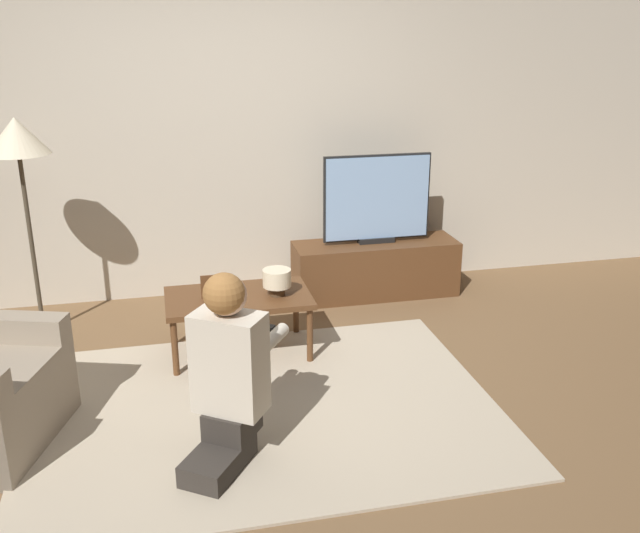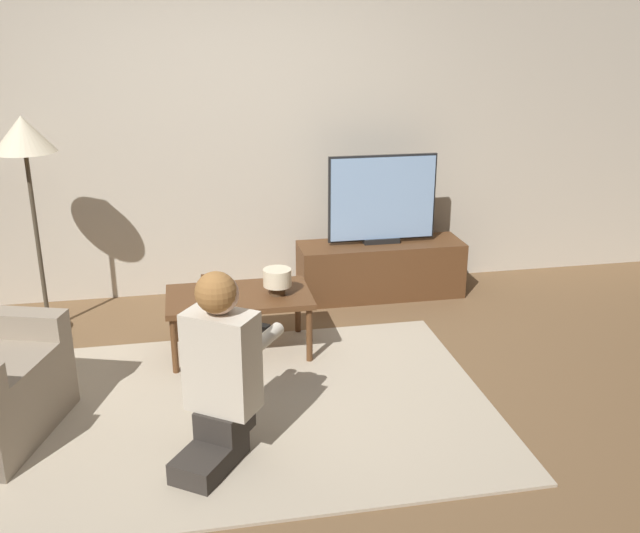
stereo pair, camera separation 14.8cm
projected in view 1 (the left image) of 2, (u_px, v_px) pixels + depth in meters
The scene contains 10 objects.
ground_plane at pixel (264, 410), 3.99m from camera, with size 10.00×10.00×0.00m, color brown.
wall_back at pixel (221, 127), 5.34m from camera, with size 10.00×0.06×2.60m.
rug at pixel (264, 409), 3.99m from camera, with size 2.58×1.94×0.02m.
tv_stand at pixel (375, 269), 5.59m from camera, with size 1.28×0.40×0.43m.
tv at pixel (377, 199), 5.41m from camera, with size 0.83×0.08×0.68m.
coffee_table at pixel (238, 302), 4.54m from camera, with size 0.91×0.54×0.41m.
floor_lamp at pixel (18, 150), 4.55m from camera, with size 0.40×0.40×1.49m.
person_kneeling at pixel (228, 367), 3.40m from camera, with size 0.63×0.76×0.96m.
picture_frame at pixel (210, 287), 4.46m from camera, with size 0.11×0.01×0.15m.
table_lamp at pixel (277, 280), 4.50m from camera, with size 0.18×0.18×0.17m.
Camera 1 is at (-0.48, -3.48, 2.08)m, focal length 40.00 mm.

